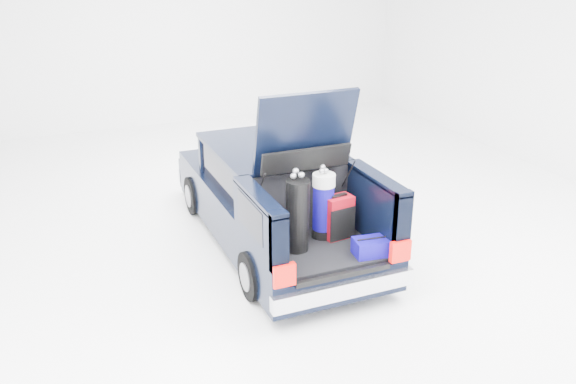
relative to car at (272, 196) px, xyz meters
name	(u,v)px	position (x,y,z in m)	size (l,w,h in m)	color
ground	(275,241)	(0.00, -0.11, -0.67)	(14.00, 14.00, 0.00)	white
car	(272,196)	(0.00, 0.00, 0.00)	(1.87, 4.65, 2.47)	black
red_suitcase	(338,217)	(0.34, -1.43, 0.20)	(0.38, 0.28, 0.59)	maroon
black_golf_bag	(297,215)	(-0.28, -1.56, 0.39)	(0.34, 0.37, 1.03)	black
blue_golf_bag	(323,205)	(0.18, -1.33, 0.36)	(0.33, 0.33, 0.96)	black
blue_duffel	(372,247)	(0.50, -2.01, 0.03)	(0.46, 0.33, 0.22)	#0E057A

